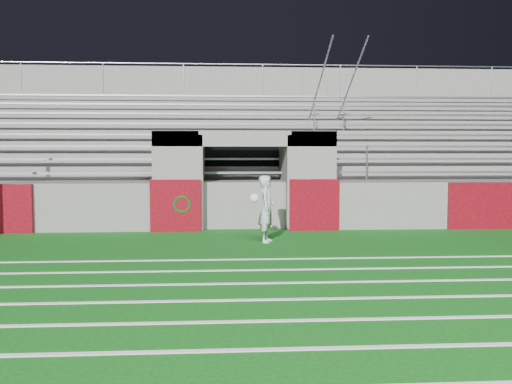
{
  "coord_description": "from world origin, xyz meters",
  "views": [
    {
      "loc": [
        -0.69,
        -11.76,
        2.05
      ],
      "look_at": [
        0.2,
        1.8,
        1.1
      ],
      "focal_mm": 40.0,
      "sensor_mm": 36.0,
      "label": 1
    }
  ],
  "objects": [
    {
      "name": "field_markings",
      "position": [
        0.0,
        -5.0,
        0.01
      ],
      "size": [
        28.0,
        8.09,
        0.01
      ],
      "color": "white",
      "rests_on": "ground"
    },
    {
      "name": "goalkeeper_with_ball",
      "position": [
        0.39,
        1.1,
        0.77
      ],
      "size": [
        0.65,
        0.63,
        1.52
      ],
      "color": "silver",
      "rests_on": "ground"
    },
    {
      "name": "hose_coil",
      "position": [
        -1.64,
        2.93,
        0.72
      ],
      "size": [
        0.58,
        0.15,
        0.58
      ],
      "color": "#0D431A",
      "rests_on": "ground"
    },
    {
      "name": "ground",
      "position": [
        0.0,
        0.0,
        0.0
      ],
      "size": [
        90.0,
        90.0,
        0.0
      ],
      "primitive_type": "plane",
      "color": "#0D5112",
      "rests_on": "ground"
    },
    {
      "name": "stadium_structure",
      "position": [
        0.0,
        7.97,
        1.49
      ],
      "size": [
        26.0,
        8.48,
        5.42
      ],
      "color": "slate",
      "rests_on": "ground"
    }
  ]
}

